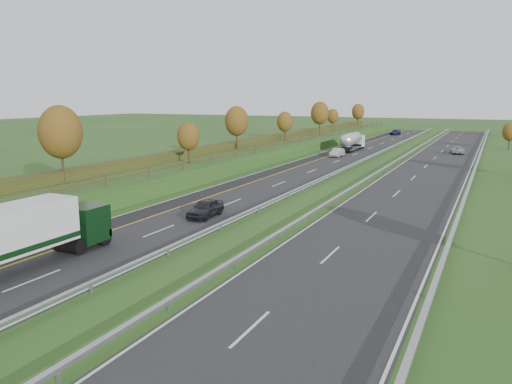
% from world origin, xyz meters
% --- Properties ---
extents(ground, '(400.00, 400.00, 0.00)m').
position_xyz_m(ground, '(8.00, 55.00, 0.00)').
color(ground, '#254A1A').
rests_on(ground, ground).
extents(near_carriageway, '(10.50, 200.00, 0.04)m').
position_xyz_m(near_carriageway, '(0.00, 60.00, 0.02)').
color(near_carriageway, black).
rests_on(near_carriageway, ground).
extents(far_carriageway, '(10.50, 200.00, 0.04)m').
position_xyz_m(far_carriageway, '(16.50, 60.00, 0.02)').
color(far_carriageway, black).
rests_on(far_carriageway, ground).
extents(hard_shoulder, '(3.00, 200.00, 0.04)m').
position_xyz_m(hard_shoulder, '(-3.75, 60.00, 0.02)').
color(hard_shoulder, black).
rests_on(hard_shoulder, ground).
extents(lane_markings, '(26.75, 200.00, 0.01)m').
position_xyz_m(lane_markings, '(6.40, 59.88, 0.05)').
color(lane_markings, silver).
rests_on(lane_markings, near_carriageway).
extents(embankment_left, '(12.00, 200.00, 2.00)m').
position_xyz_m(embankment_left, '(-13.00, 60.00, 1.00)').
color(embankment_left, '#254A1A').
rests_on(embankment_left, ground).
extents(hedge_left, '(2.20, 180.00, 1.10)m').
position_xyz_m(hedge_left, '(-15.00, 60.00, 2.55)').
color(hedge_left, '#2C3315').
rests_on(hedge_left, embankment_left).
extents(fence_left, '(0.12, 189.06, 1.20)m').
position_xyz_m(fence_left, '(-8.50, 59.59, 2.73)').
color(fence_left, '#422B19').
rests_on(fence_left, embankment_left).
extents(median_barrier_near, '(0.32, 200.00, 0.71)m').
position_xyz_m(median_barrier_near, '(5.70, 60.00, 0.61)').
color(median_barrier_near, '#979AA0').
rests_on(median_barrier_near, ground).
extents(median_barrier_far, '(0.32, 200.00, 0.71)m').
position_xyz_m(median_barrier_far, '(10.80, 60.00, 0.61)').
color(median_barrier_far, '#979AA0').
rests_on(median_barrier_far, ground).
extents(outer_barrier_far, '(0.32, 200.00, 0.71)m').
position_xyz_m(outer_barrier_far, '(22.30, 60.00, 0.62)').
color(outer_barrier_far, '#979AA0').
rests_on(outer_barrier_far, ground).
extents(trees_left, '(6.64, 164.30, 7.66)m').
position_xyz_m(trees_left, '(-12.64, 56.63, 6.37)').
color(trees_left, '#2D2116').
rests_on(trees_left, embankment_left).
extents(road_tanker, '(2.40, 11.22, 3.46)m').
position_xyz_m(road_tanker, '(-1.03, 89.11, 1.86)').
color(road_tanker, silver).
rests_on(road_tanker, near_carriageway).
extents(car_dark_near, '(2.12, 4.66, 1.55)m').
position_xyz_m(car_dark_near, '(2.06, 28.68, 0.81)').
color(car_dark_near, black).
rests_on(car_dark_near, near_carriageway).
extents(car_silver_mid, '(1.64, 4.51, 1.48)m').
position_xyz_m(car_silver_mid, '(-0.66, 77.74, 0.78)').
color(car_silver_mid, '#AAABAF').
rests_on(car_silver_mid, near_carriageway).
extents(car_small_far, '(2.59, 5.15, 1.44)m').
position_xyz_m(car_small_far, '(-1.05, 135.17, 0.76)').
color(car_small_far, '#121137').
rests_on(car_small_far, near_carriageway).
extents(car_oncoming, '(2.89, 5.16, 1.36)m').
position_xyz_m(car_oncoming, '(18.15, 91.98, 0.72)').
color(car_oncoming, '#A4A3A8').
rests_on(car_oncoming, far_carriageway).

